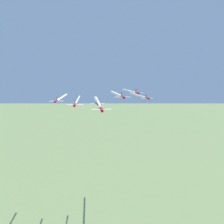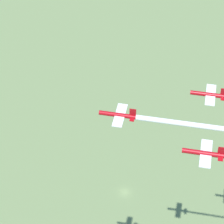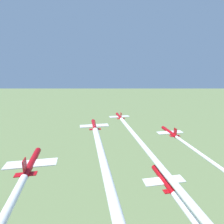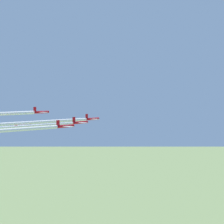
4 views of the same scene
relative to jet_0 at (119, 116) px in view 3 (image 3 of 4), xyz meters
name	(u,v)px [view 3 (image 3 of 4)]	position (x,y,z in m)	size (l,w,h in m)	color
jet_0	(119,116)	(0.00, 0.00, 0.00)	(6.83, 6.85, 2.65)	#B20C14
jet_1	(94,125)	(-20.48, -5.57, 3.07)	(6.83, 6.85, 2.65)	#B20C14
jet_2	(170,132)	(-5.08, -20.61, -0.21)	(6.83, 6.85, 2.65)	#B20C14
jet_3	(32,163)	(-40.96, -11.15, 3.84)	(6.83, 6.85, 2.65)	#B20C14
jet_4	(163,180)	(-25.56, -26.18, -1.74)	(6.83, 6.85, 2.65)	#B20C14
smoke_trail_0	(150,154)	(-21.00, -21.51, -0.04)	(37.76, 38.64, 1.15)	white
smoke_trail_1	(112,194)	(-38.69, -24.23, 3.04)	(32.29, 33.03, 1.30)	white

